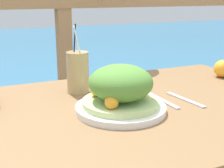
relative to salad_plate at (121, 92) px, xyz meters
name	(u,v)px	position (x,y,z in m)	size (l,w,h in m)	color
patio_table	(127,132)	(0.04, 0.03, -0.15)	(1.27, 0.81, 0.71)	olive
railing_fence	(64,44)	(0.04, 0.76, 0.03)	(2.80, 0.08, 1.08)	#937551
sea_backdrop	(13,62)	(0.04, 3.26, -0.56)	(12.00, 4.00, 0.43)	teal
salad_plate	(121,92)	(0.00, 0.00, 0.00)	(0.28, 0.28, 0.15)	white
drink_glass	(78,72)	(-0.06, 0.24, 0.01)	(0.08, 0.08, 0.25)	tan
fork	(162,100)	(0.17, 0.03, -0.06)	(0.02, 0.18, 0.00)	silver
knife	(185,100)	(0.25, 0.00, -0.06)	(0.04, 0.18, 0.00)	silver
orange_near_basket	(223,69)	(0.58, 0.19, -0.03)	(0.08, 0.08, 0.08)	#F9A328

